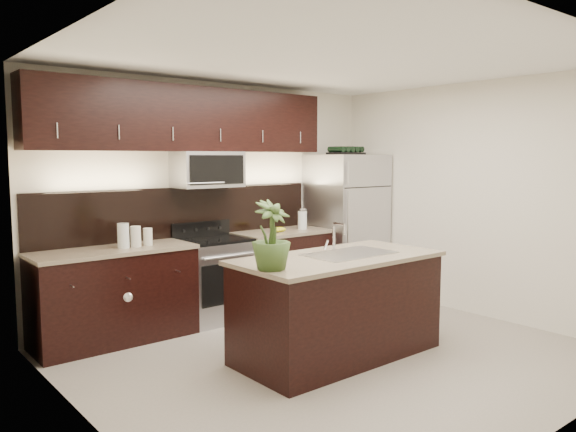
{
  "coord_description": "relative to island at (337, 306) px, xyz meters",
  "views": [
    {
      "loc": [
        -3.55,
        -3.64,
        1.84
      ],
      "look_at": [
        -0.11,
        0.55,
        1.27
      ],
      "focal_mm": 35.0,
      "sensor_mm": 36.0,
      "label": 1
    }
  ],
  "objects": [
    {
      "name": "ground",
      "position": [
        -0.02,
        0.02,
        -0.47
      ],
      "size": [
        4.5,
        4.5,
        0.0
      ],
      "primitive_type": "plane",
      "color": "gray",
      "rests_on": "ground"
    },
    {
      "name": "room_walls",
      "position": [
        -0.13,
        -0.02,
        1.22
      ],
      "size": [
        4.52,
        4.02,
        2.71
      ],
      "color": "beige",
      "rests_on": "ground"
    },
    {
      "name": "counter_run",
      "position": [
        -0.47,
        1.71,
        -0.0
      ],
      "size": [
        3.51,
        0.65,
        0.94
      ],
      "color": "black",
      "rests_on": "ground"
    },
    {
      "name": "upper_fixtures",
      "position": [
        -0.44,
        1.85,
        1.67
      ],
      "size": [
        3.49,
        0.4,
        1.66
      ],
      "color": "black",
      "rests_on": "counter_run"
    },
    {
      "name": "island",
      "position": [
        0.0,
        0.0,
        0.0
      ],
      "size": [
        1.96,
        0.96,
        0.94
      ],
      "color": "black",
      "rests_on": "ground"
    },
    {
      "name": "sink_faucet",
      "position": [
        0.15,
        0.01,
        0.48
      ],
      "size": [
        0.84,
        0.5,
        0.28
      ],
      "color": "silver",
      "rests_on": "island"
    },
    {
      "name": "refrigerator",
      "position": [
        1.75,
        1.65,
        0.46
      ],
      "size": [
        0.9,
        0.81,
        1.87
      ],
      "primitive_type": "cube",
      "color": "#B2B2B7",
      "rests_on": "ground"
    },
    {
      "name": "wine_rack",
      "position": [
        1.75,
        1.65,
        1.45
      ],
      "size": [
        0.46,
        0.29,
        0.11
      ],
      "color": "black",
      "rests_on": "refrigerator"
    },
    {
      "name": "plant",
      "position": [
        -0.86,
        -0.12,
        0.75
      ],
      "size": [
        0.35,
        0.35,
        0.56
      ],
      "primitive_type": "imported",
      "rotation": [
        0.0,
        0.0,
        0.13
      ],
      "color": "#334C1E",
      "rests_on": "island"
    },
    {
      "name": "canisters",
      "position": [
        -1.24,
        1.67,
        0.58
      ],
      "size": [
        0.37,
        0.12,
        0.25
      ],
      "rotation": [
        0.0,
        0.0,
        0.08
      ],
      "color": "silver",
      "rests_on": "counter_run"
    },
    {
      "name": "french_press",
      "position": [
        1.0,
        1.66,
        0.59
      ],
      "size": [
        0.12,
        0.12,
        0.34
      ],
      "rotation": [
        0.0,
        0.0,
        -0.39
      ],
      "color": "silver",
      "rests_on": "counter_run"
    },
    {
      "name": "bananas",
      "position": [
        0.52,
        1.63,
        0.5
      ],
      "size": [
        0.22,
        0.17,
        0.06
      ],
      "primitive_type": "ellipsoid",
      "rotation": [
        0.0,
        0.0,
        0.07
      ],
      "color": "gold",
      "rests_on": "counter_run"
    }
  ]
}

